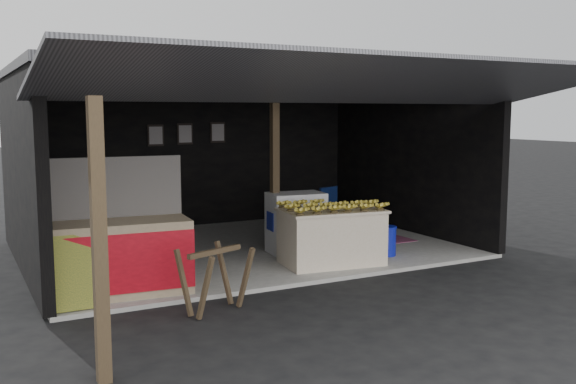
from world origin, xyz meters
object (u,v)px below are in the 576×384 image
white_crate (296,223)px  neighbor_stall (122,254)px  sawhorse (215,273)px  banana_table (331,236)px  water_barrel (386,242)px  plastic_chair (333,209)px

white_crate → neighbor_stall: 3.31m
sawhorse → white_crate: bearing=23.6°
banana_table → water_barrel: size_ratio=3.65×
neighbor_stall → sawhorse: size_ratio=1.98×
sawhorse → water_barrel: (3.48, 1.33, -0.20)m
sawhorse → water_barrel: sawhorse is taller
neighbor_stall → sawhorse: neighbor_stall is taller
water_barrel → plastic_chair: size_ratio=0.47×
white_crate → water_barrel: size_ratio=2.21×
white_crate → neighbor_stall: size_ratio=0.57×
neighbor_stall → sawhorse: (0.82, -1.12, -0.09)m
neighbor_stall → water_barrel: (4.30, 0.21, -0.29)m
banana_table → white_crate: white_crate is taller
plastic_chair → banana_table: bearing=-139.5°
sawhorse → plastic_chair: size_ratio=0.92×
sawhorse → water_barrel: 3.73m
neighbor_stall → water_barrel: size_ratio=3.87×
sawhorse → plastic_chair: bearing=19.7°
banana_table → water_barrel: banana_table is taller
banana_table → white_crate: 0.97m
white_crate → neighbor_stall: bearing=-153.9°
banana_table → neighbor_stall: (-3.21, -0.14, 0.09)m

